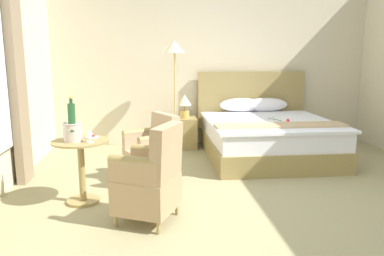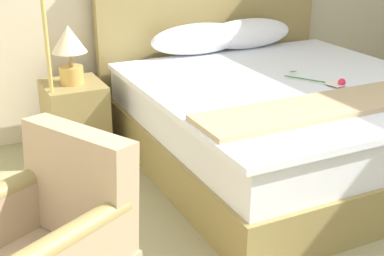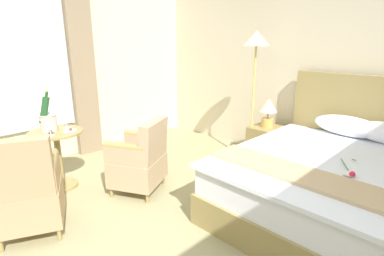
{
  "view_description": "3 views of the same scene",
  "coord_description": "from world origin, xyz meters",
  "px_view_note": "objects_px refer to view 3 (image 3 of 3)",
  "views": [
    {
      "loc": [
        -1.07,
        -3.83,
        1.57
      ],
      "look_at": [
        -0.58,
        0.92,
        0.66
      ],
      "focal_mm": 35.0,
      "sensor_mm": 36.0,
      "label": 1
    },
    {
      "loc": [
        -1.36,
        -1.03,
        1.62
      ],
      "look_at": [
        -0.33,
        1.09,
        0.68
      ],
      "focal_mm": 50.0,
      "sensor_mm": 36.0,
      "label": 2
    },
    {
      "loc": [
        1.56,
        -1.07,
        1.69
      ],
      "look_at": [
        -0.68,
        1.18,
        0.76
      ],
      "focal_mm": 28.0,
      "sensor_mm": 36.0,
      "label": 3
    }
  ],
  "objects_px": {
    "snack_plate": "(70,130)",
    "bed": "(338,183)",
    "side_table_round": "(58,153)",
    "wine_glass_near_bucket": "(50,127)",
    "wine_glass_near_edge": "(66,120)",
    "bedside_lamp": "(268,109)",
    "armchair_facing_bed": "(28,192)",
    "floor_lamp_brass": "(256,53)",
    "armchair_by_window": "(140,160)",
    "champagne_bucket": "(48,119)",
    "nightstand": "(266,144)"
  },
  "relations": [
    {
      "from": "snack_plate",
      "to": "bed",
      "type": "bearing_deg",
      "value": 32.38
    },
    {
      "from": "side_table_round",
      "to": "snack_plate",
      "type": "height_order",
      "value": "snack_plate"
    },
    {
      "from": "wine_glass_near_bucket",
      "to": "wine_glass_near_edge",
      "type": "bearing_deg",
      "value": 124.54
    },
    {
      "from": "wine_glass_near_bucket",
      "to": "snack_plate",
      "type": "relative_size",
      "value": 0.96
    },
    {
      "from": "bed",
      "to": "bedside_lamp",
      "type": "relative_size",
      "value": 5.27
    },
    {
      "from": "bed",
      "to": "armchair_facing_bed",
      "type": "distance_m",
      "value": 2.88
    },
    {
      "from": "floor_lamp_brass",
      "to": "snack_plate",
      "type": "height_order",
      "value": "floor_lamp_brass"
    },
    {
      "from": "wine_glass_near_bucket",
      "to": "snack_plate",
      "type": "distance_m",
      "value": 0.24
    },
    {
      "from": "bed",
      "to": "armchair_by_window",
      "type": "distance_m",
      "value": 2.08
    },
    {
      "from": "wine_glass_near_bucket",
      "to": "wine_glass_near_edge",
      "type": "distance_m",
      "value": 0.31
    },
    {
      "from": "floor_lamp_brass",
      "to": "wine_glass_near_edge",
      "type": "relative_size",
      "value": 13.66
    },
    {
      "from": "armchair_facing_bed",
      "to": "armchair_by_window",
      "type": "bearing_deg",
      "value": 88.83
    },
    {
      "from": "side_table_round",
      "to": "champagne_bucket",
      "type": "xyz_separation_m",
      "value": [
        -0.06,
        -0.04,
        0.41
      ]
    },
    {
      "from": "snack_plate",
      "to": "armchair_facing_bed",
      "type": "height_order",
      "value": "armchair_facing_bed"
    },
    {
      "from": "nightstand",
      "to": "side_table_round",
      "type": "height_order",
      "value": "side_table_round"
    },
    {
      "from": "bed",
      "to": "bedside_lamp",
      "type": "bearing_deg",
      "value": 149.98
    },
    {
      "from": "nightstand",
      "to": "snack_plate",
      "type": "relative_size",
      "value": 3.7
    },
    {
      "from": "bed",
      "to": "nightstand",
      "type": "bearing_deg",
      "value": 149.98
    },
    {
      "from": "side_table_round",
      "to": "wine_glass_near_edge",
      "type": "bearing_deg",
      "value": 108.84
    },
    {
      "from": "bedside_lamp",
      "to": "side_table_round",
      "type": "bearing_deg",
      "value": -118.76
    },
    {
      "from": "side_table_round",
      "to": "wine_glass_near_bucket",
      "type": "xyz_separation_m",
      "value": [
        0.12,
        -0.09,
        0.36
      ]
    },
    {
      "from": "armchair_facing_bed",
      "to": "bed",
      "type": "bearing_deg",
      "value": 51.08
    },
    {
      "from": "bed",
      "to": "champagne_bucket",
      "type": "height_order",
      "value": "bed"
    },
    {
      "from": "bedside_lamp",
      "to": "armchair_by_window",
      "type": "height_order",
      "value": "bedside_lamp"
    },
    {
      "from": "champagne_bucket",
      "to": "armchair_facing_bed",
      "type": "bearing_deg",
      "value": -32.79
    },
    {
      "from": "bedside_lamp",
      "to": "wine_glass_near_bucket",
      "type": "height_order",
      "value": "bedside_lamp"
    },
    {
      "from": "nightstand",
      "to": "armchair_by_window",
      "type": "distance_m",
      "value": 1.87
    },
    {
      "from": "floor_lamp_brass",
      "to": "side_table_round",
      "type": "relative_size",
      "value": 2.63
    },
    {
      "from": "bed",
      "to": "snack_plate",
      "type": "bearing_deg",
      "value": -147.62
    },
    {
      "from": "armchair_by_window",
      "to": "armchair_facing_bed",
      "type": "xyz_separation_m",
      "value": [
        -0.02,
        -1.18,
        0.03
      ]
    },
    {
      "from": "wine_glass_near_bucket",
      "to": "armchair_by_window",
      "type": "bearing_deg",
      "value": 47.62
    },
    {
      "from": "nightstand",
      "to": "wine_glass_near_edge",
      "type": "bearing_deg",
      "value": -121.48
    },
    {
      "from": "bed",
      "to": "armchair_facing_bed",
      "type": "xyz_separation_m",
      "value": [
        -1.81,
        -2.24,
        0.07
      ]
    },
    {
      "from": "snack_plate",
      "to": "champagne_bucket",
      "type": "bearing_deg",
      "value": -134.14
    },
    {
      "from": "floor_lamp_brass",
      "to": "champagne_bucket",
      "type": "relative_size",
      "value": 3.78
    },
    {
      "from": "champagne_bucket",
      "to": "armchair_by_window",
      "type": "relative_size",
      "value": 0.56
    },
    {
      "from": "nightstand",
      "to": "armchair_facing_bed",
      "type": "xyz_separation_m",
      "value": [
        -0.57,
        -2.96,
        0.16
      ]
    },
    {
      "from": "wine_glass_near_edge",
      "to": "armchair_by_window",
      "type": "distance_m",
      "value": 1.02
    },
    {
      "from": "armchair_by_window",
      "to": "bed",
      "type": "bearing_deg",
      "value": 30.81
    },
    {
      "from": "floor_lamp_brass",
      "to": "side_table_round",
      "type": "height_order",
      "value": "floor_lamp_brass"
    },
    {
      "from": "snack_plate",
      "to": "armchair_facing_bed",
      "type": "bearing_deg",
      "value": -47.39
    },
    {
      "from": "snack_plate",
      "to": "wine_glass_near_edge",
      "type": "bearing_deg",
      "value": 169.25
    },
    {
      "from": "nightstand",
      "to": "wine_glass_near_edge",
      "type": "distance_m",
      "value": 2.67
    },
    {
      "from": "bed",
      "to": "wine_glass_near_edge",
      "type": "xyz_separation_m",
      "value": [
        -2.61,
        -1.52,
        0.44
      ]
    },
    {
      "from": "champagne_bucket",
      "to": "nightstand",
      "type": "bearing_deg",
      "value": 60.55
    },
    {
      "from": "champagne_bucket",
      "to": "floor_lamp_brass",
      "type": "bearing_deg",
      "value": 62.43
    },
    {
      "from": "nightstand",
      "to": "side_table_round",
      "type": "relative_size",
      "value": 0.76
    },
    {
      "from": "armchair_by_window",
      "to": "floor_lamp_brass",
      "type": "bearing_deg",
      "value": 77.12
    },
    {
      "from": "bedside_lamp",
      "to": "armchair_by_window",
      "type": "xyz_separation_m",
      "value": [
        -0.55,
        -1.78,
        -0.39
      ]
    },
    {
      "from": "armchair_by_window",
      "to": "armchair_facing_bed",
      "type": "relative_size",
      "value": 0.9
    }
  ]
}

